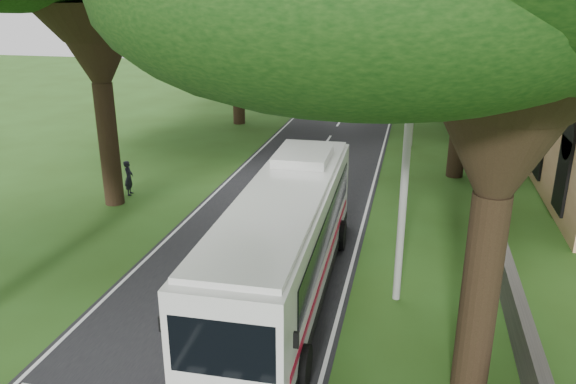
% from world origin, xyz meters
% --- Properties ---
extents(road, '(8.00, 120.00, 0.04)m').
position_xyz_m(road, '(0.00, 25.00, 0.01)').
color(road, black).
rests_on(road, ground).
extents(property_wall, '(0.35, 50.00, 1.20)m').
position_xyz_m(property_wall, '(9.00, 24.00, 0.60)').
color(property_wall, '#383533').
rests_on(property_wall, ground).
extents(pole_near, '(1.60, 0.24, 8.00)m').
position_xyz_m(pole_near, '(5.50, 6.00, 4.18)').
color(pole_near, gray).
rests_on(pole_near, ground).
extents(pole_mid, '(1.60, 0.24, 8.00)m').
position_xyz_m(pole_mid, '(5.50, 26.00, 4.18)').
color(pole_mid, gray).
rests_on(pole_mid, ground).
extents(pole_far, '(1.60, 0.24, 8.00)m').
position_xyz_m(pole_far, '(5.50, 46.00, 4.18)').
color(pole_far, gray).
rests_on(pole_far, ground).
extents(coach_bus, '(3.25, 12.92, 3.79)m').
position_xyz_m(coach_bus, '(1.92, 5.31, 2.04)').
color(coach_bus, white).
rests_on(coach_bus, ground).
extents(distant_car_a, '(2.20, 3.68, 1.17)m').
position_xyz_m(distant_car_a, '(-3.00, 38.96, 0.62)').
color(distant_car_a, '#AEAEB3').
rests_on(distant_car_a, road).
extents(distant_car_b, '(1.53, 4.04, 1.32)m').
position_xyz_m(distant_car_b, '(-1.66, 52.34, 0.69)').
color(distant_car_b, '#212B4D').
rests_on(distant_car_b, road).
extents(distant_car_c, '(3.69, 5.56, 1.50)m').
position_xyz_m(distant_car_c, '(0.80, 57.30, 0.78)').
color(distant_car_c, maroon).
rests_on(distant_car_c, road).
extents(pedestrian, '(0.55, 0.71, 1.74)m').
position_xyz_m(pedestrian, '(-7.89, 13.30, 0.87)').
color(pedestrian, black).
rests_on(pedestrian, ground).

